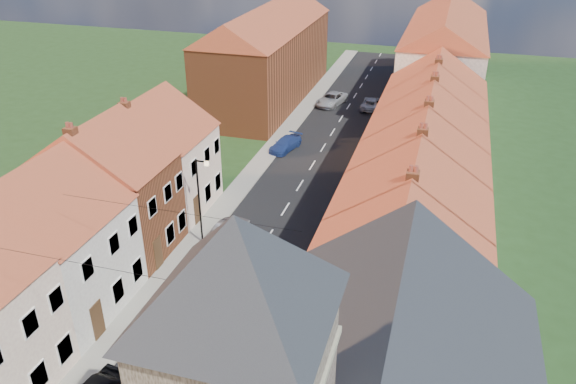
{
  "coord_description": "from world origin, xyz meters",
  "views": [
    {
      "loc": [
        10.42,
        -8.36,
        20.21
      ],
      "look_at": [
        1.31,
        22.26,
        3.5
      ],
      "focal_mm": 35.0,
      "sensor_mm": 36.0,
      "label": 1
    }
  ],
  "objects_px": {
    "car_mid": "(225,234)",
    "car_distant_b": "(372,103)",
    "lamppost": "(200,197)",
    "car_distant": "(332,99)",
    "car_far": "(285,144)"
  },
  "relations": [
    {
      "from": "car_far",
      "to": "car_distant_b",
      "type": "distance_m",
      "value": 14.61
    },
    {
      "from": "car_distant",
      "to": "car_distant_b",
      "type": "bearing_deg",
      "value": 13.4
    },
    {
      "from": "car_distant",
      "to": "lamppost",
      "type": "bearing_deg",
      "value": -80.22
    },
    {
      "from": "car_mid",
      "to": "car_distant_b",
      "type": "distance_m",
      "value": 29.91
    },
    {
      "from": "car_distant_b",
      "to": "car_mid",
      "type": "bearing_deg",
      "value": 79.89
    },
    {
      "from": "car_mid",
      "to": "car_far",
      "type": "height_order",
      "value": "car_mid"
    },
    {
      "from": "car_far",
      "to": "car_distant_b",
      "type": "bearing_deg",
      "value": 81.61
    },
    {
      "from": "lamppost",
      "to": "car_mid",
      "type": "relative_size",
      "value": 1.5
    },
    {
      "from": "car_mid",
      "to": "car_distant_b",
      "type": "xyz_separation_m",
      "value": [
        5.01,
        29.48,
        -0.05
      ]
    },
    {
      "from": "car_distant",
      "to": "car_mid",
      "type": "bearing_deg",
      "value": -77.71
    },
    {
      "from": "car_mid",
      "to": "car_distant_b",
      "type": "height_order",
      "value": "car_mid"
    },
    {
      "from": "car_distant_b",
      "to": "lamppost",
      "type": "bearing_deg",
      "value": 77.61
    },
    {
      "from": "car_distant_b",
      "to": "car_distant",
      "type": "bearing_deg",
      "value": -0.47
    },
    {
      "from": "lamppost",
      "to": "car_distant",
      "type": "bearing_deg",
      "value": 86.38
    },
    {
      "from": "lamppost",
      "to": "car_mid",
      "type": "xyz_separation_m",
      "value": [
        1.33,
        0.52,
        -2.88
      ]
    }
  ]
}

